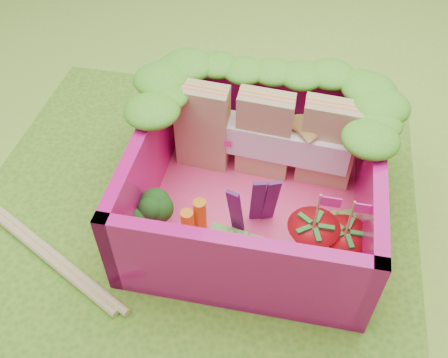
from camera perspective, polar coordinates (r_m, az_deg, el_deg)
ground at (r=2.97m, az=-3.71°, el=-4.62°), size 14.00×14.00×0.00m
placemat at (r=2.95m, az=-3.73°, el=-4.44°), size 2.60×2.60×0.03m
bento_floor at (r=2.94m, az=3.35°, el=-3.48°), size 1.30×1.30×0.05m
bento_box at (r=2.75m, az=3.57°, el=-0.16°), size 1.30×1.30×0.55m
lettuce_ruffle at (r=2.88m, az=5.30°, el=10.95°), size 1.43×0.77×0.11m
sandwich_stack at (r=2.95m, az=4.70°, el=4.96°), size 1.07×0.25×0.56m
broccoli at (r=2.69m, az=-8.38°, el=-3.94°), size 0.32×0.32×0.25m
carrot_sticks at (r=2.66m, az=-3.39°, el=-5.17°), size 0.12×0.13×0.29m
purple_wedges at (r=2.68m, az=3.52°, el=-2.91°), size 0.25×0.15×0.38m
strawberry_left at (r=2.63m, az=9.88°, el=-7.07°), size 0.27×0.27×0.51m
strawberry_right at (r=2.66m, az=13.32°, el=-7.49°), size 0.24×0.24×0.48m
snap_peas at (r=2.75m, az=8.47°, el=-7.33°), size 0.87×0.61×0.05m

